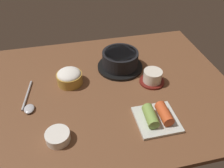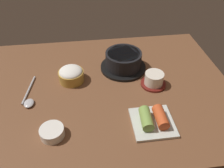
{
  "view_description": "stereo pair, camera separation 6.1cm",
  "coord_description": "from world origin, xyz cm",
  "px_view_note": "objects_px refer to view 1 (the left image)",
  "views": [
    {
      "loc": [
        -12.54,
        -65.72,
        60.68
      ],
      "look_at": [
        2.0,
        -2.0,
        5.0
      ],
      "focal_mm": 36.0,
      "sensor_mm": 36.0,
      "label": 1
    },
    {
      "loc": [
        -6.57,
        -66.79,
        60.68
      ],
      "look_at": [
        2.0,
        -2.0,
        5.0
      ],
      "focal_mm": 36.0,
      "sensor_mm": 36.0,
      "label": 2
    }
  ],
  "objects_px": {
    "stone_pot": "(120,60)",
    "kimchi_plate": "(157,117)",
    "rice_bowl": "(69,77)",
    "spoon": "(28,104)",
    "side_bowl_near": "(58,136)",
    "tea_cup_with_saucer": "(152,77)"
  },
  "relations": [
    {
      "from": "stone_pot",
      "to": "kimchi_plate",
      "type": "relative_size",
      "value": 1.42
    },
    {
      "from": "rice_bowl",
      "to": "spoon",
      "type": "bearing_deg",
      "value": -149.14
    },
    {
      "from": "rice_bowl",
      "to": "side_bowl_near",
      "type": "height_order",
      "value": "rice_bowl"
    },
    {
      "from": "rice_bowl",
      "to": "kimchi_plate",
      "type": "xyz_separation_m",
      "value": [
        0.27,
        -0.26,
        -0.01
      ]
    },
    {
      "from": "kimchi_plate",
      "to": "tea_cup_with_saucer",
      "type": "bearing_deg",
      "value": 73.87
    },
    {
      "from": "rice_bowl",
      "to": "kimchi_plate",
      "type": "height_order",
      "value": "rice_bowl"
    },
    {
      "from": "tea_cup_with_saucer",
      "to": "side_bowl_near",
      "type": "relative_size",
      "value": 1.31
    },
    {
      "from": "rice_bowl",
      "to": "tea_cup_with_saucer",
      "type": "relative_size",
      "value": 1.01
    },
    {
      "from": "tea_cup_with_saucer",
      "to": "spoon",
      "type": "distance_m",
      "value": 0.48
    },
    {
      "from": "tea_cup_with_saucer",
      "to": "side_bowl_near",
      "type": "bearing_deg",
      "value": -152.45
    },
    {
      "from": "tea_cup_with_saucer",
      "to": "side_bowl_near",
      "type": "height_order",
      "value": "tea_cup_with_saucer"
    },
    {
      "from": "kimchi_plate",
      "to": "side_bowl_near",
      "type": "xyz_separation_m",
      "value": [
        -0.33,
        -0.01,
        -0.0
      ]
    },
    {
      "from": "rice_bowl",
      "to": "side_bowl_near",
      "type": "relative_size",
      "value": 1.33
    },
    {
      "from": "rice_bowl",
      "to": "kimchi_plate",
      "type": "bearing_deg",
      "value": -44.68
    },
    {
      "from": "kimchi_plate",
      "to": "side_bowl_near",
      "type": "bearing_deg",
      "value": -179.09
    },
    {
      "from": "stone_pot",
      "to": "kimchi_plate",
      "type": "xyz_separation_m",
      "value": [
        0.04,
        -0.32,
        -0.02
      ]
    },
    {
      "from": "rice_bowl",
      "to": "spoon",
      "type": "distance_m",
      "value": 0.19
    },
    {
      "from": "stone_pot",
      "to": "spoon",
      "type": "xyz_separation_m",
      "value": [
        -0.38,
        -0.15,
        -0.03
      ]
    },
    {
      "from": "spoon",
      "to": "tea_cup_with_saucer",
      "type": "bearing_deg",
      "value": 2.88
    },
    {
      "from": "rice_bowl",
      "to": "kimchi_plate",
      "type": "distance_m",
      "value": 0.38
    },
    {
      "from": "tea_cup_with_saucer",
      "to": "rice_bowl",
      "type": "bearing_deg",
      "value": 167.81
    },
    {
      "from": "stone_pot",
      "to": "kimchi_plate",
      "type": "height_order",
      "value": "stone_pot"
    }
  ]
}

